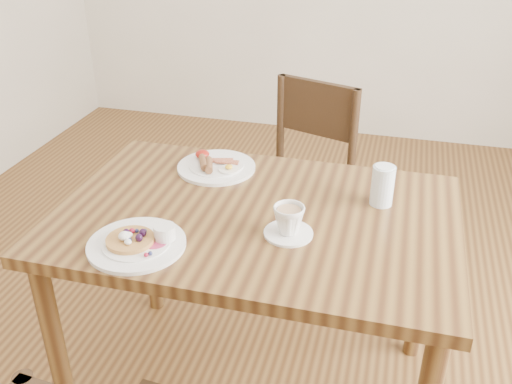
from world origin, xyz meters
TOP-DOWN VIEW (x-y plane):
  - dining_table at (0.00, 0.00)m, footprint 1.20×0.80m
  - chair_far at (-0.01, 0.77)m, footprint 0.53×0.53m
  - pancake_plate at (-0.26, -0.26)m, footprint 0.27×0.27m
  - breakfast_plate at (-0.21, 0.25)m, footprint 0.27×0.27m
  - teacup_saucer at (0.12, -0.09)m, footprint 0.14×0.14m
  - water_glass at (0.36, 0.15)m, footprint 0.07×0.07m

SIDE VIEW (x-z plane):
  - chair_far at x=-0.01m, z-range 0.05..0.93m
  - dining_table at x=0.00m, z-range 0.28..1.03m
  - breakfast_plate at x=-0.21m, z-range 0.74..0.78m
  - pancake_plate at x=-0.26m, z-range 0.74..0.79m
  - teacup_saucer at x=0.12m, z-range 0.75..0.84m
  - water_glass at x=0.36m, z-range 0.75..0.88m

